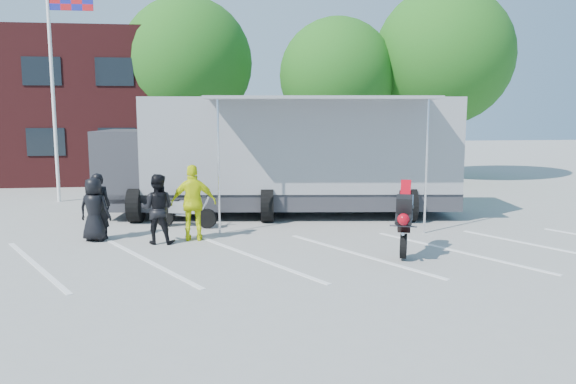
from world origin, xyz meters
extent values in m
plane|color=gray|center=(0.00, 0.00, 0.00)|extent=(100.00, 100.00, 0.00)
cube|color=white|center=(0.00, 1.00, 0.01)|extent=(18.09, 13.33, 0.01)
cube|color=#461617|center=(-10.00, 18.00, 3.50)|extent=(18.00, 8.00, 7.00)
cylinder|color=white|center=(-6.50, 10.00, 4.00)|extent=(0.12, 0.12, 8.00)
cylinder|color=#382314|center=(-2.00, 16.00, 1.62)|extent=(0.50, 0.50, 3.24)
sphere|color=#215A16|center=(-2.00, 16.00, 5.58)|extent=(6.12, 6.12, 6.12)
cylinder|color=#382314|center=(5.00, 15.00, 1.44)|extent=(0.50, 0.50, 2.88)
sphere|color=#215A16|center=(5.00, 15.00, 4.96)|extent=(5.44, 5.44, 5.44)
cylinder|color=#382314|center=(10.00, 14.50, 1.71)|extent=(0.50, 0.50, 3.42)
sphere|color=#215A16|center=(10.00, 14.50, 5.89)|extent=(6.46, 6.46, 6.46)
imported|color=black|center=(-3.80, 3.24, 0.82)|extent=(0.91, 0.72, 1.64)
imported|color=black|center=(-3.75, 3.47, 0.87)|extent=(0.70, 0.54, 1.73)
imported|color=black|center=(-2.17, 2.76, 0.88)|extent=(0.95, 0.79, 1.76)
imported|color=#E2EF0C|center=(-1.27, 2.98, 0.98)|extent=(1.15, 0.49, 1.96)
camera|label=1|loc=(-0.63, -11.39, 3.30)|focal=35.00mm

